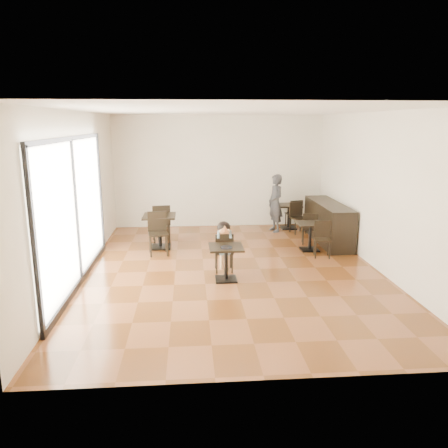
{
  "coord_description": "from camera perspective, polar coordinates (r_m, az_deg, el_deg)",
  "views": [
    {
      "loc": [
        -0.85,
        -8.56,
        2.98
      ],
      "look_at": [
        -0.18,
        -0.1,
        1.0
      ],
      "focal_mm": 35.0,
      "sensor_mm": 36.0,
      "label": 1
    }
  ],
  "objects": [
    {
      "name": "chair_left_b",
      "position": [
        10.11,
        -8.59,
        -1.29
      ],
      "size": [
        0.5,
        0.5,
        0.98
      ],
      "primitive_type": null,
      "rotation": [
        0.0,
        0.0,
        0.14
      ],
      "color": "black",
      "rests_on": "floor"
    },
    {
      "name": "child_table",
      "position": [
        8.41,
        0.27,
        -5.16
      ],
      "size": [
        0.64,
        0.64,
        0.68
      ],
      "primitive_type": null,
      "color": "black",
      "rests_on": "floor"
    },
    {
      "name": "cafe_table_mid",
      "position": [
        10.57,
        11.15,
        -1.62
      ],
      "size": [
        0.74,
        0.74,
        0.67
      ],
      "primitive_type": null,
      "rotation": [
        0.0,
        0.0,
        -0.19
      ],
      "color": "black",
      "rests_on": "floor"
    },
    {
      "name": "floor",
      "position": [
        9.1,
        1.06,
        -5.98
      ],
      "size": [
        6.0,
        8.0,
        0.01
      ],
      "primitive_type": "cube",
      "color": "brown",
      "rests_on": "ground"
    },
    {
      "name": "service_counter",
      "position": [
        11.4,
        13.45,
        0.19
      ],
      "size": [
        0.6,
        2.4,
        1.0
      ],
      "primitive_type": "cube",
      "color": "black",
      "rests_on": "floor"
    },
    {
      "name": "storefront_window",
      "position": [
        8.48,
        -18.95,
        1.68
      ],
      "size": [
        0.04,
        4.5,
        2.6
      ],
      "primitive_type": "cube",
      "color": "white",
      "rests_on": "floor"
    },
    {
      "name": "pizza_slice",
      "position": [
        8.6,
        0.07,
        -0.92
      ],
      "size": [
        0.24,
        0.18,
        0.06
      ],
      "primitive_type": null,
      "color": "#CFC278",
      "rests_on": "child"
    },
    {
      "name": "wall_back",
      "position": [
        12.66,
        -0.68,
        6.87
      ],
      "size": [
        6.0,
        0.01,
        3.2
      ],
      "primitive_type": "cube",
      "color": "white",
      "rests_on": "floor"
    },
    {
      "name": "chair_mid_a",
      "position": [
        11.1,
        11.09,
        -0.54
      ],
      "size": [
        0.43,
        0.43,
        0.81
      ],
      "primitive_type": null,
      "rotation": [
        0.0,
        0.0,
        2.95
      ],
      "color": "black",
      "rests_on": "floor"
    },
    {
      "name": "wall_left",
      "position": [
        8.93,
        -18.46,
        3.57
      ],
      "size": [
        0.01,
        8.0,
        3.2
      ],
      "primitive_type": "cube",
      "color": "white",
      "rests_on": "floor"
    },
    {
      "name": "cafe_table_left",
      "position": [
        10.66,
        -8.38,
        -0.99
      ],
      "size": [
        0.87,
        0.87,
        0.81
      ],
      "primitive_type": null,
      "rotation": [
        0.0,
        0.0,
        0.14
      ],
      "color": "black",
      "rests_on": "floor"
    },
    {
      "name": "ceiling",
      "position": [
        8.61,
        1.15,
        14.6
      ],
      "size": [
        6.0,
        8.0,
        0.01
      ],
      "primitive_type": "cube",
      "color": "white",
      "rests_on": "floor"
    },
    {
      "name": "chair_left_a",
      "position": [
        11.17,
        -8.22,
        0.11
      ],
      "size": [
        0.5,
        0.5,
        0.98
      ],
      "primitive_type": null,
      "rotation": [
        0.0,
        0.0,
        3.28
      ],
      "color": "black",
      "rests_on": "floor"
    },
    {
      "name": "cafe_table_back",
      "position": [
        12.65,
        8.43,
        0.98
      ],
      "size": [
        0.8,
        0.8,
        0.7
      ],
      "primitive_type": null,
      "rotation": [
        0.0,
        0.0,
        0.24
      ],
      "color": "black",
      "rests_on": "floor"
    },
    {
      "name": "child_chair",
      "position": [
        8.91,
        -0.03,
        -3.63
      ],
      "size": [
        0.37,
        0.37,
        0.82
      ],
      "primitive_type": null,
      "rotation": [
        0.0,
        0.0,
        3.14
      ],
      "color": "black",
      "rests_on": "floor"
    },
    {
      "name": "chair_back_a",
      "position": [
        12.68,
        9.05,
        1.31
      ],
      "size": [
        0.46,
        0.46,
        0.84
      ],
      "primitive_type": null,
      "rotation": [
        0.0,
        0.0,
        3.38
      ],
      "color": "black",
      "rests_on": "floor"
    },
    {
      "name": "wall_front",
      "position": [
        4.84,
        5.75,
        -3.48
      ],
      "size": [
        6.0,
        0.01,
        3.2
      ],
      "primitive_type": "cube",
      "color": "white",
      "rests_on": "floor"
    },
    {
      "name": "plate",
      "position": [
        8.21,
        0.33,
        -3.08
      ],
      "size": [
        0.23,
        0.23,
        0.01
      ],
      "primitive_type": "cylinder",
      "color": "black",
      "rests_on": "child_table"
    },
    {
      "name": "wall_right",
      "position": [
        9.49,
        19.49,
        4.02
      ],
      "size": [
        0.01,
        8.0,
        3.2
      ],
      "primitive_type": "cube",
      "color": "white",
      "rests_on": "floor"
    },
    {
      "name": "chair_mid_b",
      "position": [
        10.08,
        12.74,
        -2.01
      ],
      "size": [
        0.43,
        0.43,
        0.81
      ],
      "primitive_type": null,
      "rotation": [
        0.0,
        0.0,
        -0.19
      ],
      "color": "black",
      "rests_on": "floor"
    },
    {
      "name": "adult_patron",
      "position": [
        12.18,
        6.74,
        2.72
      ],
      "size": [
        0.51,
        0.66,
        1.6
      ],
      "primitive_type": "imported",
      "rotation": [
        0.0,
        0.0,
        -1.33
      ],
      "color": "#3A3B3F",
      "rests_on": "floor"
    },
    {
      "name": "chair_back_b",
      "position": [
        12.14,
        9.67,
        0.77
      ],
      "size": [
        0.46,
        0.46,
        0.84
      ],
      "primitive_type": null,
      "rotation": [
        0.0,
        0.0,
        0.24
      ],
      "color": "black",
      "rests_on": "floor"
    },
    {
      "name": "child",
      "position": [
        8.88,
        -0.03,
        -2.98
      ],
      "size": [
        0.37,
        0.51,
        1.03
      ],
      "primitive_type": null,
      "color": "slate",
      "rests_on": "child_chair"
    }
  ]
}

